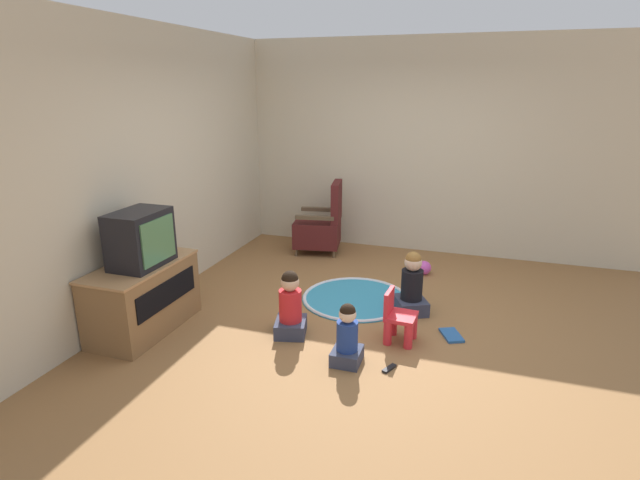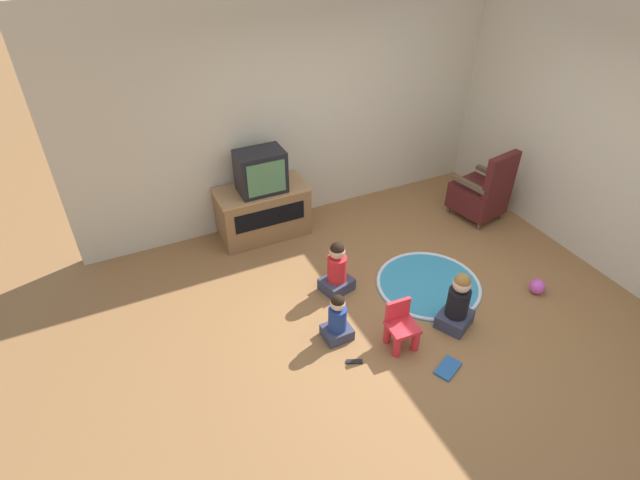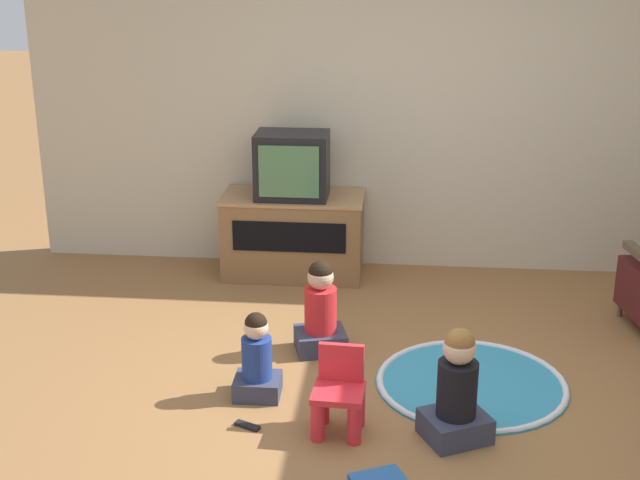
% 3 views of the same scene
% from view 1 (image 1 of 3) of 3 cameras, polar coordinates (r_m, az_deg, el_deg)
% --- Properties ---
extents(ground_plane, '(30.00, 30.00, 0.00)m').
position_cam_1_polar(ground_plane, '(5.03, 5.67, -9.00)').
color(ground_plane, olive).
extents(wall_back, '(5.46, 0.12, 2.83)m').
position_cam_1_polar(wall_back, '(5.34, -19.80, 7.59)').
color(wall_back, beige).
rests_on(wall_back, ground_plane).
extents(wall_right, '(0.12, 5.38, 2.83)m').
position_cam_1_polar(wall_right, '(6.89, 13.18, 10.15)').
color(wall_right, beige).
rests_on(wall_right, ground_plane).
extents(tv_cabinet, '(1.10, 0.55, 0.65)m').
position_cam_1_polar(tv_cabinet, '(4.97, -19.56, -6.06)').
color(tv_cabinet, brown).
rests_on(tv_cabinet, ground_plane).
extents(television, '(0.55, 0.39, 0.51)m').
position_cam_1_polar(television, '(4.75, -19.82, 0.15)').
color(television, black).
rests_on(television, tv_cabinet).
extents(black_armchair, '(0.63, 0.70, 0.99)m').
position_cam_1_polar(black_armchair, '(6.83, 0.09, 1.55)').
color(black_armchair, brown).
rests_on(black_armchair, ground_plane).
extents(yellow_kid_chair, '(0.29, 0.28, 0.48)m').
position_cam_1_polar(yellow_kid_chair, '(4.59, 8.98, -9.06)').
color(yellow_kid_chair, red).
rests_on(yellow_kid_chair, ground_plane).
extents(play_mat, '(1.16, 1.16, 0.04)m').
position_cam_1_polar(play_mat, '(5.46, 4.09, -6.65)').
color(play_mat, teal).
rests_on(play_mat, ground_plane).
extents(child_watching_left, '(0.43, 0.41, 0.65)m').
position_cam_1_polar(child_watching_left, '(5.13, 10.45, -5.24)').
color(child_watching_left, '#33384C').
rests_on(child_watching_left, ground_plane).
extents(child_watching_center, '(0.38, 0.35, 0.63)m').
position_cam_1_polar(child_watching_center, '(4.63, -3.40, -7.68)').
color(child_watching_center, '#33384C').
rests_on(child_watching_center, ground_plane).
extents(child_watching_right, '(0.27, 0.24, 0.53)m').
position_cam_1_polar(child_watching_right, '(4.20, 3.06, -11.05)').
color(child_watching_right, '#33384C').
rests_on(child_watching_right, ground_plane).
extents(toy_ball, '(0.17, 0.17, 0.17)m').
position_cam_1_polar(toy_ball, '(6.23, 11.82, -3.12)').
color(toy_ball, '#CC4CB2').
rests_on(toy_ball, ground_plane).
extents(book, '(0.31, 0.25, 0.02)m').
position_cam_1_polar(book, '(4.85, 14.79, -10.48)').
color(book, '#235699').
rests_on(book, ground_plane).
extents(remote_control, '(0.15, 0.10, 0.02)m').
position_cam_1_polar(remote_control, '(4.24, 7.92, -14.33)').
color(remote_control, black).
rests_on(remote_control, ground_plane).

